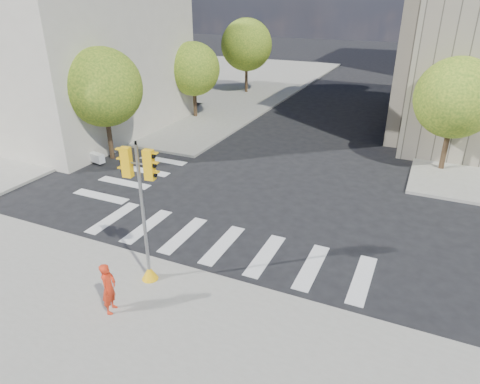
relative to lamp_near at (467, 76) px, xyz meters
name	(u,v)px	position (x,y,z in m)	size (l,w,h in m)	color
ground	(245,223)	(-8.00, -14.00, -4.58)	(160.00, 160.00, 0.00)	black
sidewalk_far_left	(175,81)	(-28.00, 12.00, -4.50)	(28.00, 40.00, 0.15)	gray
classical_building	(30,33)	(-28.00, -6.00, 1.86)	(19.00, 15.00, 12.70)	beige
tree_lw_near	(103,87)	(-18.50, -10.00, -0.38)	(4.40, 4.40, 6.41)	#382616
tree_lw_mid	(193,69)	(-18.50, 0.00, -0.82)	(4.00, 4.00, 5.77)	#382616
tree_lw_far	(247,45)	(-18.50, 10.00, -0.04)	(4.80, 4.80, 6.95)	#382616
tree_re_near	(456,98)	(-0.50, -4.00, -0.53)	(4.20, 4.20, 6.16)	#382616
tree_re_mid	(456,61)	(-0.50, 8.00, -0.23)	(4.60, 4.60, 6.66)	#382616
tree_re_far	(455,50)	(-0.50, 20.00, -0.71)	(4.00, 4.00, 5.88)	#382616
lamp_near	(467,76)	(0.00, 0.00, 0.00)	(0.35, 0.18, 8.11)	black
lamp_far	(463,50)	(0.00, 14.00, 0.00)	(0.35, 0.18, 8.11)	black
traffic_signal	(144,225)	(-9.29, -19.15, -2.33)	(1.08, 0.56, 4.92)	#F9B50D
photographer	(109,288)	(-9.41, -20.98, -3.59)	(0.61, 0.40, 1.68)	red
planter_wall	(71,149)	(-21.05, -10.63, -4.18)	(6.00, 0.40, 0.50)	silver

